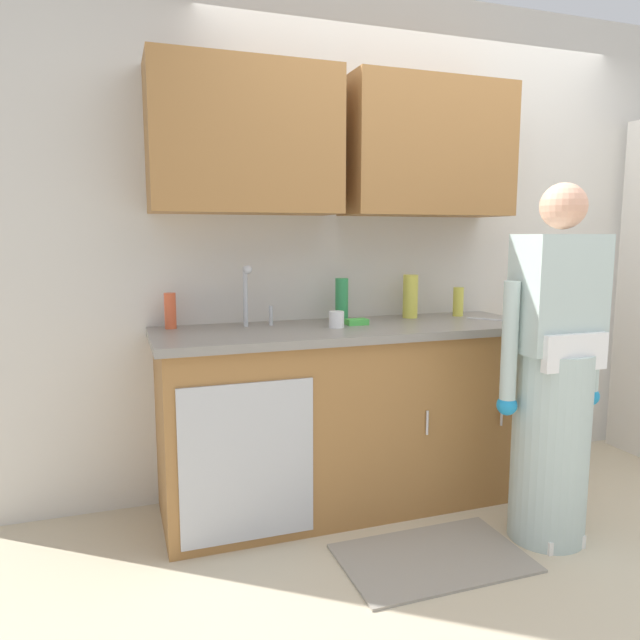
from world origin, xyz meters
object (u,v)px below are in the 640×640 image
(bottle_cleaner_spray, at_px, (410,296))
(cup_by_sink, at_px, (336,319))
(bottle_water_tall, at_px, (170,311))
(knife_on_counter, at_px, (489,319))
(sponge, at_px, (357,322))
(sink, at_px, (260,333))
(person_at_sink, at_px, (553,393))
(bottle_dish_liquid, at_px, (342,300))
(bottle_water_short, at_px, (458,302))

(bottle_cleaner_spray, distance_m, cup_by_sink, 0.56)
(bottle_water_tall, height_order, knife_on_counter, bottle_water_tall)
(cup_by_sink, relative_size, knife_on_counter, 0.34)
(bottle_water_tall, distance_m, sponge, 0.94)
(bottle_water_tall, bearing_deg, cup_by_sink, -16.90)
(sink, xyz_separation_m, person_at_sink, (1.19, -0.66, -0.23))
(bottle_water_tall, distance_m, bottle_cleaner_spray, 1.30)
(bottle_dish_liquid, xyz_separation_m, bottle_water_tall, (-0.88, 0.06, -0.03))
(bottle_water_tall, height_order, cup_by_sink, bottle_water_tall)
(cup_by_sink, bearing_deg, sink, 174.57)
(bottle_cleaner_spray, relative_size, sponge, 2.18)
(sink, relative_size, person_at_sink, 0.31)
(knife_on_counter, bearing_deg, bottle_cleaner_spray, 21.17)
(sink, height_order, bottle_dish_liquid, sink)
(person_at_sink, relative_size, knife_on_counter, 6.75)
(bottle_dish_liquid, distance_m, bottle_water_tall, 0.88)
(bottle_water_tall, height_order, sponge, bottle_water_tall)
(knife_on_counter, bearing_deg, person_at_sink, 134.99)
(bottle_cleaner_spray, xyz_separation_m, sponge, (-0.38, -0.15, -0.10))
(bottle_dish_liquid, bearing_deg, bottle_cleaner_spray, 2.28)
(bottle_water_short, distance_m, cup_by_sink, 0.83)
(bottle_dish_liquid, height_order, bottle_cleaner_spray, bottle_cleaner_spray)
(bottle_cleaner_spray, height_order, knife_on_counter, bottle_cleaner_spray)
(person_at_sink, bearing_deg, sponge, 135.34)
(person_at_sink, relative_size, cup_by_sink, 19.87)
(bottle_dish_liquid, xyz_separation_m, bottle_cleaner_spray, (0.42, 0.02, 0.00))
(bottle_water_tall, distance_m, cup_by_sink, 0.82)
(person_at_sink, bearing_deg, bottle_water_tall, 151.68)
(knife_on_counter, xyz_separation_m, sponge, (-0.75, 0.07, 0.01))
(knife_on_counter, bearing_deg, cup_by_sink, 50.46)
(cup_by_sink, bearing_deg, knife_on_counter, -1.21)
(bottle_dish_liquid, height_order, cup_by_sink, bottle_dish_liquid)
(cup_by_sink, height_order, knife_on_counter, cup_by_sink)
(bottle_dish_liquid, distance_m, cup_by_sink, 0.22)
(bottle_water_tall, relative_size, cup_by_sink, 2.16)
(bottle_cleaner_spray, bearing_deg, knife_on_counter, -30.51)
(sink, height_order, sponge, sink)
(sink, bearing_deg, bottle_cleaner_spray, 10.25)
(sink, xyz_separation_m, bottle_dish_liquid, (0.48, 0.15, 0.13))
(sink, bearing_deg, cup_by_sink, -5.43)
(person_at_sink, height_order, sponge, person_at_sink)
(bottle_cleaner_spray, height_order, cup_by_sink, bottle_cleaner_spray)
(sink, height_order, bottle_water_short, sink)
(person_at_sink, xyz_separation_m, knife_on_counter, (0.07, 0.60, 0.25))
(bottle_water_tall, xyz_separation_m, sponge, (0.91, -0.19, -0.07))
(sink, relative_size, cup_by_sink, 6.13)
(bottle_cleaner_spray, bearing_deg, sponge, -159.01)
(bottle_dish_liquid, xyz_separation_m, bottle_water_short, (0.71, -0.01, -0.03))
(bottle_water_short, height_order, cup_by_sink, bottle_water_short)
(bottle_dish_liquid, distance_m, bottle_water_short, 0.71)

